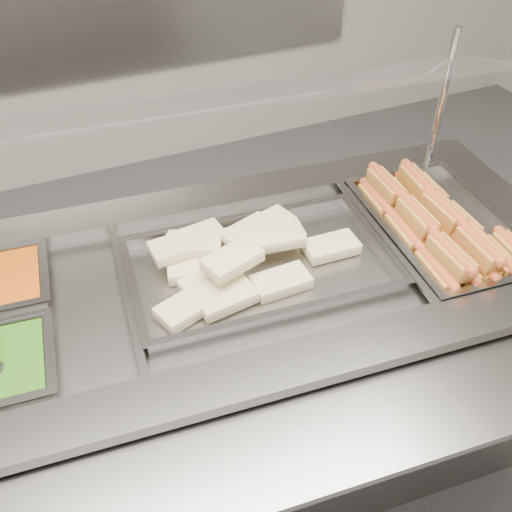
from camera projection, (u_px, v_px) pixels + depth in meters
name	position (u px, v px, depth m)	size (l,w,h in m)	color
steam_counter	(241.00, 372.00, 1.76)	(1.89, 0.98, 0.87)	gray
tray_rail	(310.00, 438.00, 1.15)	(1.76, 0.52, 0.05)	gray
sneeze_guard	(210.00, 105.00, 1.40)	(1.62, 0.44, 0.43)	silver
pan_hotdogs	(439.00, 233.00, 1.65)	(0.38, 0.56, 0.10)	gray
pan_wraps	(259.00, 269.00, 1.51)	(0.69, 0.45, 0.07)	gray
hotdogs_in_buns	(436.00, 224.00, 1.61)	(0.31, 0.52, 0.11)	#AC6D24
tortilla_wraps	(238.00, 255.00, 1.50)	(0.59, 0.32, 0.09)	beige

